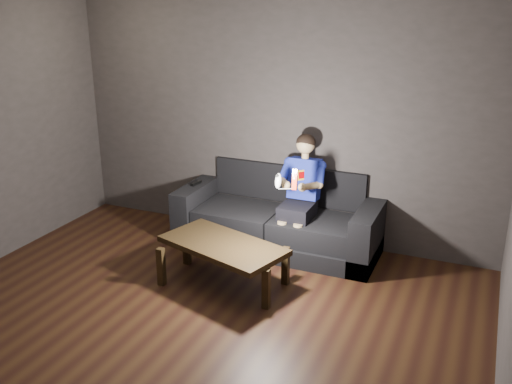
% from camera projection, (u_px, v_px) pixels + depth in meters
% --- Properties ---
extents(floor, '(5.00, 5.00, 0.00)m').
position_uv_depth(floor, '(164.00, 345.00, 4.66)').
color(floor, black).
rests_on(floor, ground).
extents(back_wall, '(5.00, 0.04, 2.70)m').
position_uv_depth(back_wall, '(277.00, 122.00, 6.37)').
color(back_wall, '#342F2E').
rests_on(back_wall, ground).
extents(sofa, '(2.25, 0.97, 0.87)m').
position_uv_depth(sofa, '(280.00, 221.00, 6.42)').
color(sofa, black).
rests_on(sofa, floor).
extents(child, '(0.50, 0.61, 1.23)m').
position_uv_depth(child, '(301.00, 186.00, 6.12)').
color(child, black).
rests_on(child, sofa).
extents(wii_remote_red, '(0.06, 0.08, 0.21)m').
position_uv_depth(wii_remote_red, '(295.00, 179.00, 5.60)').
color(wii_remote_red, red).
rests_on(wii_remote_red, child).
extents(nunchuk_white, '(0.07, 0.10, 0.17)m').
position_uv_depth(nunchuk_white, '(278.00, 181.00, 5.68)').
color(nunchuk_white, white).
rests_on(nunchuk_white, child).
extents(wii_remote_black, '(0.06, 0.17, 0.03)m').
position_uv_depth(wii_remote_black, '(196.00, 183.00, 6.61)').
color(wii_remote_black, black).
rests_on(wii_remote_black, sofa).
extents(coffee_table, '(1.35, 0.94, 0.44)m').
position_uv_depth(coffee_table, '(223.00, 248.00, 5.51)').
color(coffee_table, black).
rests_on(coffee_table, floor).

